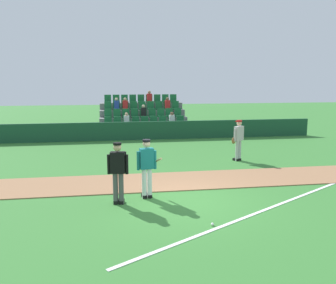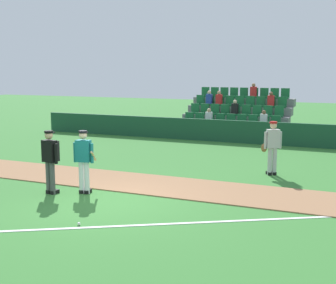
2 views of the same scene
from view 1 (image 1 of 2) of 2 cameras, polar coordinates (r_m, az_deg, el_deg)
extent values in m
plane|color=#387A33|center=(10.55, 2.47, -9.29)|extent=(80.00, 80.00, 0.00)
cube|color=#9E704C|center=(12.44, 0.62, -6.20)|extent=(28.00, 2.25, 0.03)
cube|color=white|center=(11.08, 18.58, -8.84)|extent=(10.37, 6.21, 0.01)
cube|color=#19472D|center=(20.85, -3.41, 1.82)|extent=(20.00, 0.16, 1.05)
cube|color=slate|center=(23.18, -3.96, 1.70)|extent=(5.55, 3.80, 0.30)
cube|color=slate|center=(21.87, -3.67, 2.13)|extent=(5.45, 0.85, 0.40)
cube|color=#196033|center=(21.65, -9.47, 2.60)|extent=(0.44, 0.40, 0.08)
cube|color=#196033|center=(21.83, -9.49, 3.32)|extent=(0.44, 0.08, 0.50)
cube|color=#196033|center=(21.65, -8.01, 2.64)|extent=(0.44, 0.40, 0.08)
cube|color=#196033|center=(21.84, -8.04, 3.36)|extent=(0.44, 0.08, 0.50)
cube|color=#196033|center=(21.66, -6.56, 2.68)|extent=(0.44, 0.40, 0.08)
cube|color=#196033|center=(21.85, -6.60, 3.40)|extent=(0.44, 0.08, 0.50)
cube|color=silver|center=(21.68, -6.58, 3.48)|extent=(0.32, 0.22, 0.52)
sphere|color=tan|center=(21.64, -6.60, 4.40)|extent=(0.20, 0.20, 0.20)
cube|color=#196033|center=(21.69, -5.10, 2.71)|extent=(0.44, 0.40, 0.08)
cube|color=#196033|center=(21.88, -5.15, 3.43)|extent=(0.44, 0.08, 0.50)
cube|color=#196033|center=(21.74, -3.66, 2.75)|extent=(0.44, 0.40, 0.08)
cube|color=#196033|center=(21.93, -3.72, 3.47)|extent=(0.44, 0.08, 0.50)
cube|color=#196033|center=(21.79, -2.22, 2.78)|extent=(0.44, 0.40, 0.08)
cube|color=#196033|center=(21.98, -2.29, 3.50)|extent=(0.44, 0.08, 0.50)
cube|color=#196033|center=(21.87, -0.78, 2.81)|extent=(0.44, 0.40, 0.08)
cube|color=#196033|center=(22.05, -0.87, 3.52)|extent=(0.44, 0.08, 0.50)
cube|color=#196033|center=(21.95, 0.64, 2.84)|extent=(0.44, 0.40, 0.08)
cube|color=#196033|center=(22.14, 0.55, 3.55)|extent=(0.44, 0.08, 0.50)
cube|color=silver|center=(21.96, 0.62, 3.63)|extent=(0.32, 0.22, 0.52)
sphere|color=brown|center=(21.93, 0.62, 4.54)|extent=(0.20, 0.20, 0.20)
cube|color=#196033|center=(22.05, 2.05, 2.86)|extent=(0.44, 0.40, 0.08)
cube|color=#196033|center=(22.23, 1.95, 3.57)|extent=(0.44, 0.08, 0.50)
cube|color=slate|center=(22.66, -3.89, 3.42)|extent=(5.45, 0.85, 0.40)
cube|color=#196033|center=(22.44, -9.49, 3.89)|extent=(0.44, 0.40, 0.08)
cube|color=#196033|center=(22.64, -9.50, 4.57)|extent=(0.44, 0.08, 0.50)
cube|color=#196033|center=(22.45, -8.08, 3.92)|extent=(0.44, 0.40, 0.08)
cube|color=#196033|center=(22.64, -8.11, 4.61)|extent=(0.44, 0.08, 0.50)
cube|color=#196033|center=(22.46, -6.67, 3.96)|extent=(0.44, 0.40, 0.08)
cube|color=#196033|center=(22.66, -6.71, 4.65)|extent=(0.44, 0.08, 0.50)
cube|color=#196033|center=(22.49, -5.27, 3.99)|extent=(0.44, 0.40, 0.08)
cube|color=#196033|center=(22.68, -5.32, 4.68)|extent=(0.44, 0.08, 0.50)
cube|color=#196033|center=(22.53, -3.87, 4.02)|extent=(0.44, 0.40, 0.08)
cube|color=#196033|center=(22.73, -3.93, 4.71)|extent=(0.44, 0.08, 0.50)
cube|color=black|center=(22.55, -3.89, 4.79)|extent=(0.32, 0.22, 0.52)
sphere|color=beige|center=(22.52, -3.90, 5.68)|extent=(0.20, 0.20, 0.20)
cube|color=#196033|center=(22.59, -2.48, 4.05)|extent=(0.44, 0.40, 0.08)
cube|color=#196033|center=(22.78, -2.55, 4.73)|extent=(0.44, 0.08, 0.50)
cube|color=#196033|center=(22.66, -1.09, 4.08)|extent=(0.44, 0.40, 0.08)
cube|color=#196033|center=(22.85, -1.17, 4.76)|extent=(0.44, 0.08, 0.50)
cube|color=#196033|center=(22.74, 0.28, 4.10)|extent=(0.44, 0.40, 0.08)
cube|color=#196033|center=(22.93, 0.19, 4.78)|extent=(0.44, 0.08, 0.50)
cube|color=#196033|center=(22.83, 1.65, 4.12)|extent=(0.44, 0.40, 0.08)
cube|color=#196033|center=(23.02, 1.55, 4.79)|extent=(0.44, 0.08, 0.50)
cube|color=slate|center=(23.46, -4.09, 4.62)|extent=(5.45, 0.85, 0.40)
cube|color=#196033|center=(23.25, -9.50, 5.08)|extent=(0.44, 0.40, 0.08)
cube|color=#196033|center=(23.45, -9.52, 5.74)|extent=(0.44, 0.08, 0.50)
cube|color=#196033|center=(23.25, -8.14, 5.12)|extent=(0.44, 0.40, 0.08)
cube|color=#196033|center=(23.45, -8.17, 5.77)|extent=(0.44, 0.08, 0.50)
cube|color=#263F99|center=(23.28, -8.16, 5.87)|extent=(0.32, 0.22, 0.52)
sphere|color=beige|center=(23.26, -8.18, 6.73)|extent=(0.20, 0.20, 0.20)
cube|color=#196033|center=(23.27, -6.78, 5.15)|extent=(0.44, 0.40, 0.08)
cube|color=#196033|center=(23.47, -6.82, 5.81)|extent=(0.44, 0.08, 0.50)
cube|color=red|center=(23.30, -6.80, 5.90)|extent=(0.32, 0.22, 0.52)
sphere|color=tan|center=(23.27, -6.82, 6.76)|extent=(0.20, 0.20, 0.20)
cube|color=#196033|center=(23.30, -5.43, 5.19)|extent=(0.44, 0.40, 0.08)
cube|color=#196033|center=(23.50, -5.47, 5.84)|extent=(0.44, 0.08, 0.50)
cube|color=#196033|center=(23.34, -4.07, 5.21)|extent=(0.44, 0.40, 0.08)
cube|color=#196033|center=(23.54, -4.13, 5.86)|extent=(0.44, 0.08, 0.50)
cube|color=#196033|center=(23.39, -2.73, 5.24)|extent=(0.44, 0.40, 0.08)
cube|color=#196033|center=(23.59, -2.79, 5.89)|extent=(0.44, 0.08, 0.50)
cube|color=#196033|center=(23.46, -1.38, 5.26)|extent=(0.44, 0.40, 0.08)
cube|color=#196033|center=(23.66, -1.46, 5.91)|extent=(0.44, 0.08, 0.50)
cube|color=#196033|center=(23.54, -0.05, 5.28)|extent=(0.44, 0.40, 0.08)
cube|color=#196033|center=(23.73, -0.14, 5.92)|extent=(0.44, 0.08, 0.50)
cube|color=red|center=(23.56, -0.07, 6.02)|extent=(0.32, 0.22, 0.52)
sphere|color=brown|center=(23.54, -0.07, 6.87)|extent=(0.20, 0.20, 0.20)
cube|color=#196033|center=(23.63, 1.27, 5.29)|extent=(0.44, 0.40, 0.08)
cube|color=#196033|center=(23.83, 1.18, 5.94)|extent=(0.44, 0.08, 0.50)
cube|color=slate|center=(24.27, -4.27, 5.75)|extent=(5.45, 0.85, 0.40)
cube|color=#196033|center=(24.07, -9.52, 6.20)|extent=(0.44, 0.40, 0.08)
cube|color=#196033|center=(24.28, -9.53, 6.82)|extent=(0.44, 0.08, 0.50)
cube|color=#196033|center=(24.07, -8.20, 6.24)|extent=(0.44, 0.40, 0.08)
cube|color=#196033|center=(24.28, -8.22, 6.86)|extent=(0.44, 0.08, 0.50)
cube|color=#196033|center=(24.09, -6.89, 6.27)|extent=(0.44, 0.40, 0.08)
cube|color=#196033|center=(24.29, -6.92, 6.89)|extent=(0.44, 0.08, 0.50)
cube|color=#196033|center=(24.11, -5.57, 6.30)|extent=(0.44, 0.40, 0.08)
cube|color=#196033|center=(24.32, -5.61, 6.92)|extent=(0.44, 0.08, 0.50)
cube|color=#196033|center=(24.15, -4.26, 6.32)|extent=(0.44, 0.40, 0.08)
cube|color=#196033|center=(24.36, -4.31, 6.94)|extent=(0.44, 0.08, 0.50)
cube|color=#196033|center=(24.21, -2.96, 6.35)|extent=(0.44, 0.40, 0.08)
cube|color=#196033|center=(24.41, -3.02, 6.96)|extent=(0.44, 0.08, 0.50)
cube|color=red|center=(24.24, -2.98, 7.06)|extent=(0.32, 0.22, 0.52)
sphere|color=#9E7051|center=(24.22, -2.98, 7.89)|extent=(0.20, 0.20, 0.20)
cube|color=#196033|center=(24.27, -1.66, 6.36)|extent=(0.44, 0.40, 0.08)
cube|color=#196033|center=(24.47, -1.73, 6.98)|extent=(0.44, 0.08, 0.50)
cube|color=#196033|center=(24.35, -0.37, 6.38)|extent=(0.44, 0.40, 0.08)
cube|color=#196033|center=(24.55, -0.44, 6.99)|extent=(0.44, 0.08, 0.50)
cube|color=#196033|center=(24.43, 0.92, 6.39)|extent=(0.44, 0.40, 0.08)
cube|color=#196033|center=(24.64, 0.83, 7.00)|extent=(0.44, 0.08, 0.50)
cylinder|color=white|center=(10.64, -3.78, -6.60)|extent=(0.14, 0.14, 0.90)
cylinder|color=white|center=(10.68, -2.94, -6.53)|extent=(0.14, 0.14, 0.90)
cube|color=black|center=(10.82, -3.83, -8.54)|extent=(0.15, 0.27, 0.10)
cube|color=black|center=(10.85, -3.00, -8.47)|extent=(0.15, 0.27, 0.10)
cube|color=#197075|center=(10.47, -3.40, -2.63)|extent=(0.43, 0.27, 0.60)
cylinder|color=#197075|center=(10.43, -4.74, -2.98)|extent=(0.09, 0.09, 0.55)
cylinder|color=#197075|center=(10.54, -2.08, -2.81)|extent=(0.09, 0.09, 0.55)
sphere|color=beige|center=(10.38, -3.43, -0.31)|extent=(0.22, 0.22, 0.22)
cylinder|color=black|center=(10.37, -3.43, 0.23)|extent=(0.23, 0.23, 0.06)
cube|color=black|center=(10.47, -3.56, 0.16)|extent=(0.19, 0.14, 0.02)
cylinder|color=tan|center=(10.66, -2.21, -3.22)|extent=(0.39, 0.75, 0.41)
cylinder|color=#4C4C4C|center=(10.26, -8.33, -7.32)|extent=(0.14, 0.14, 0.90)
cylinder|color=#4C4C4C|center=(10.24, -7.43, -7.34)|extent=(0.14, 0.14, 0.90)
cube|color=black|center=(10.44, -8.22, -9.32)|extent=(0.16, 0.28, 0.10)
cube|color=black|center=(10.42, -7.34, -9.34)|extent=(0.16, 0.28, 0.10)
cube|color=black|center=(10.05, -7.98, -3.24)|extent=(0.43, 0.29, 0.60)
cylinder|color=black|center=(10.10, -9.38, -3.50)|extent=(0.09, 0.09, 0.55)
cylinder|color=black|center=(10.03, -6.56, -3.54)|extent=(0.09, 0.09, 0.55)
sphere|color=tan|center=(9.96, -8.04, -0.84)|extent=(0.22, 0.22, 0.22)
cylinder|color=black|center=(9.94, -8.06, -0.27)|extent=(0.23, 0.23, 0.06)
cube|color=black|center=(10.05, -7.96, -0.34)|extent=(0.20, 0.15, 0.02)
cube|color=black|center=(10.18, -7.87, -3.08)|extent=(0.45, 0.16, 0.56)
cylinder|color=#B2B2B2|center=(15.66, 10.89, -1.36)|extent=(0.14, 0.14, 0.90)
cylinder|color=#B2B2B2|center=(15.78, 11.26, -1.29)|extent=(0.14, 0.14, 0.90)
cube|color=black|center=(15.78, 10.68, -2.75)|extent=(0.24, 0.28, 0.10)
cube|color=black|center=(15.90, 11.05, -2.67)|extent=(0.24, 0.28, 0.10)
cube|color=#B2B2B2|center=(15.60, 11.17, 1.38)|extent=(0.46, 0.39, 0.60)
cylinder|color=#B2B2B2|center=(15.41, 10.57, 1.11)|extent=(0.09, 0.09, 0.55)
cylinder|color=#B2B2B2|center=(15.80, 11.74, 1.28)|extent=(0.09, 0.09, 0.55)
sphere|color=beige|center=(15.54, 11.22, 2.95)|extent=(0.22, 0.22, 0.22)
cylinder|color=#B21919|center=(15.53, 11.24, 3.31)|extent=(0.23, 0.23, 0.06)
cube|color=#B21919|center=(15.59, 10.95, 3.24)|extent=(0.22, 0.19, 0.02)
ellipsoid|color=brown|center=(15.47, 10.35, 0.21)|extent=(0.23, 0.20, 0.28)
sphere|color=white|center=(8.92, 7.06, -12.81)|extent=(0.07, 0.07, 0.07)
camera|label=2|loc=(7.90, 82.10, 0.65)|focal=48.53mm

